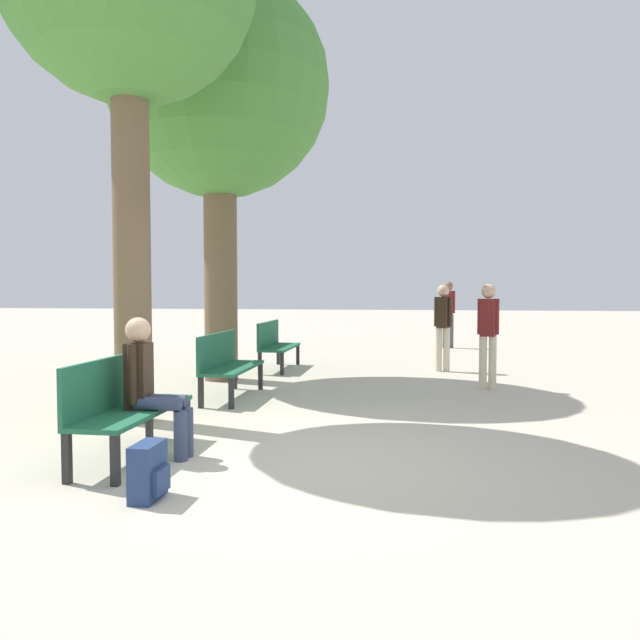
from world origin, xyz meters
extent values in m
plane|color=beige|center=(0.00, 0.00, 0.00)|extent=(80.00, 80.00, 0.00)
cube|color=#1E6042|center=(-1.44, 0.04, 0.42)|extent=(0.48, 1.61, 0.04)
cube|color=#1E6042|center=(-1.66, 0.04, 0.67)|extent=(0.04, 1.61, 0.46)
cube|color=black|center=(-1.24, -0.72, 0.20)|extent=(0.06, 0.06, 0.40)
cube|color=black|center=(-1.24, 0.80, 0.20)|extent=(0.06, 0.06, 0.40)
cube|color=black|center=(-1.64, -0.72, 0.20)|extent=(0.06, 0.06, 0.40)
cube|color=black|center=(-1.64, 0.80, 0.20)|extent=(0.06, 0.06, 0.40)
cube|color=#1E6042|center=(-1.44, 3.12, 0.42)|extent=(0.48, 1.61, 0.04)
cube|color=#1E6042|center=(-1.66, 3.12, 0.67)|extent=(0.04, 1.61, 0.46)
cube|color=black|center=(-1.24, 2.36, 0.20)|extent=(0.06, 0.06, 0.40)
cube|color=black|center=(-1.24, 3.88, 0.20)|extent=(0.06, 0.06, 0.40)
cube|color=black|center=(-1.64, 2.36, 0.20)|extent=(0.06, 0.06, 0.40)
cube|color=black|center=(-1.64, 3.88, 0.20)|extent=(0.06, 0.06, 0.40)
cube|color=#1E6042|center=(-1.44, 6.20, 0.42)|extent=(0.48, 1.61, 0.04)
cube|color=#1E6042|center=(-1.66, 6.20, 0.67)|extent=(0.04, 1.61, 0.46)
cube|color=black|center=(-1.24, 5.44, 0.20)|extent=(0.06, 0.06, 0.40)
cube|color=black|center=(-1.24, 6.96, 0.20)|extent=(0.06, 0.06, 0.40)
cube|color=black|center=(-1.64, 5.44, 0.20)|extent=(0.06, 0.06, 0.40)
cube|color=black|center=(-1.64, 6.96, 0.20)|extent=(0.06, 0.06, 0.40)
cylinder|color=brown|center=(-2.12, 1.50, 2.10)|extent=(0.41, 0.41, 4.20)
cylinder|color=brown|center=(-2.12, 4.77, 1.90)|extent=(0.54, 0.54, 3.79)
sphere|color=#478438|center=(-2.12, 4.77, 4.77)|extent=(3.57, 3.57, 3.57)
cylinder|color=#384260|center=(-1.21, 0.02, 0.50)|extent=(0.41, 0.12, 0.12)
cylinder|color=#384260|center=(-1.01, 0.02, 0.22)|extent=(0.12, 0.12, 0.44)
cylinder|color=#384260|center=(-1.21, 0.16, 0.50)|extent=(0.41, 0.12, 0.12)
cylinder|color=#384260|center=(-1.01, 0.16, 0.22)|extent=(0.12, 0.12, 0.44)
cube|color=black|center=(-1.42, 0.09, 0.73)|extent=(0.19, 0.22, 0.58)
cylinder|color=black|center=(-1.42, -0.03, 0.76)|extent=(0.09, 0.09, 0.52)
cylinder|color=black|center=(-1.42, 0.21, 0.76)|extent=(0.09, 0.09, 0.52)
sphere|color=tan|center=(-1.42, 0.09, 1.14)|extent=(0.22, 0.22, 0.22)
cube|color=navy|center=(-0.87, -0.97, 0.20)|extent=(0.16, 0.34, 0.40)
cube|color=navy|center=(-0.77, -0.97, 0.14)|extent=(0.04, 0.24, 0.18)
cylinder|color=#4C4C4C|center=(1.82, 11.02, 0.43)|extent=(0.12, 0.12, 0.85)
cylinder|color=#4C4C4C|center=(1.97, 11.02, 0.43)|extent=(0.12, 0.12, 0.85)
cube|color=maroon|center=(1.90, 11.02, 1.15)|extent=(0.24, 0.21, 0.60)
cylinder|color=maroon|center=(1.77, 11.02, 1.17)|extent=(0.09, 0.09, 0.57)
cylinder|color=maroon|center=(2.03, 11.02, 1.17)|extent=(0.09, 0.09, 0.57)
sphere|color=brown|center=(1.90, 11.02, 1.58)|extent=(0.23, 0.23, 0.23)
cylinder|color=beige|center=(2.04, 4.43, 0.40)|extent=(0.12, 0.12, 0.79)
cylinder|color=beige|center=(2.18, 4.43, 0.40)|extent=(0.12, 0.12, 0.79)
cube|color=maroon|center=(2.11, 4.43, 1.07)|extent=(0.26, 0.24, 0.56)
cylinder|color=maroon|center=(1.99, 4.43, 1.09)|extent=(0.08, 0.08, 0.53)
cylinder|color=maroon|center=(2.23, 4.43, 1.09)|extent=(0.08, 0.08, 0.53)
sphere|color=tan|center=(2.11, 4.43, 1.47)|extent=(0.21, 0.21, 0.21)
cylinder|color=beige|center=(1.47, 6.37, 0.40)|extent=(0.12, 0.12, 0.79)
cylinder|color=beige|center=(1.61, 6.37, 0.40)|extent=(0.12, 0.12, 0.79)
cube|color=black|center=(1.54, 6.37, 1.07)|extent=(0.25, 0.26, 0.56)
cylinder|color=black|center=(1.42, 6.37, 1.09)|extent=(0.08, 0.08, 0.53)
cylinder|color=black|center=(1.66, 6.37, 1.09)|extent=(0.08, 0.08, 0.53)
sphere|color=tan|center=(1.54, 6.37, 1.47)|extent=(0.21, 0.21, 0.21)
camera|label=1|loc=(0.97, -5.11, 1.50)|focal=35.00mm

